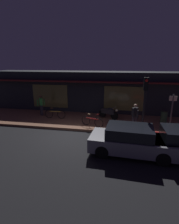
{
  "coord_description": "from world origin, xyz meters",
  "views": [
    {
      "loc": [
        3.06,
        -9.56,
        4.38
      ],
      "look_at": [
        0.84,
        2.4,
        0.95
      ],
      "focal_mm": 28.27,
      "sensor_mm": 36.0,
      "label": 1
    }
  ],
  "objects_px": {
    "sign_post": "(172,111)",
    "trash_bin": "(164,116)",
    "bicycle_parked": "(92,121)",
    "person_photographer": "(41,105)",
    "bicycle_extra": "(55,114)",
    "traffic_light_pole": "(145,98)",
    "motorcycle": "(109,112)",
    "parked_car_near": "(131,140)",
    "person_bystander": "(135,116)"
  },
  "relations": [
    {
      "from": "person_bystander",
      "to": "parked_car_near",
      "type": "distance_m",
      "value": 3.14
    },
    {
      "from": "person_photographer",
      "to": "sign_post",
      "type": "bearing_deg",
      "value": -11.77
    },
    {
      "from": "sign_post",
      "to": "motorcycle",
      "type": "bearing_deg",
      "value": 153.13
    },
    {
      "from": "person_bystander",
      "to": "traffic_light_pole",
      "type": "xyz_separation_m",
      "value": [
        0.38,
        -1.22,
        1.45
      ]
    },
    {
      "from": "traffic_light_pole",
      "to": "parked_car_near",
      "type": "xyz_separation_m",
      "value": [
        -0.71,
        -1.89,
        -1.77
      ]
    },
    {
      "from": "sign_post",
      "to": "parked_car_near",
      "type": "relative_size",
      "value": 0.57
    },
    {
      "from": "person_bystander",
      "to": "trash_bin",
      "type": "bearing_deg",
      "value": 37.19
    },
    {
      "from": "bicycle_parked",
      "to": "parked_car_near",
      "type": "distance_m",
      "value": 3.96
    },
    {
      "from": "sign_post",
      "to": "trash_bin",
      "type": "distance_m",
      "value": 1.98
    },
    {
      "from": "sign_post",
      "to": "parked_car_near",
      "type": "distance_m",
      "value": 3.96
    },
    {
      "from": "bicycle_extra",
      "to": "trash_bin",
      "type": "bearing_deg",
      "value": 2.95
    },
    {
      "from": "bicycle_parked",
      "to": "sign_post",
      "type": "distance_m",
      "value": 5.06
    },
    {
      "from": "parked_car_near",
      "to": "motorcycle",
      "type": "bearing_deg",
      "value": 106.69
    },
    {
      "from": "parked_car_near",
      "to": "person_photographer",
      "type": "bearing_deg",
      "value": 144.86
    },
    {
      "from": "traffic_light_pole",
      "to": "parked_car_near",
      "type": "distance_m",
      "value": 2.68
    },
    {
      "from": "person_photographer",
      "to": "sign_post",
      "type": "relative_size",
      "value": 0.7
    },
    {
      "from": "motorcycle",
      "to": "parked_car_near",
      "type": "bearing_deg",
      "value": -73.31
    },
    {
      "from": "bicycle_parked",
      "to": "bicycle_extra",
      "type": "distance_m",
      "value": 3.39
    },
    {
      "from": "bicycle_extra",
      "to": "parked_car_near",
      "type": "xyz_separation_m",
      "value": [
        5.62,
        -4.33,
        0.2
      ]
    },
    {
      "from": "person_photographer",
      "to": "sign_post",
      "type": "distance_m",
      "value": 9.76
    },
    {
      "from": "motorcycle",
      "to": "bicycle_extra",
      "type": "height_order",
      "value": "motorcycle"
    },
    {
      "from": "bicycle_extra",
      "to": "traffic_light_pole",
      "type": "bearing_deg",
      "value": -21.09
    },
    {
      "from": "motorcycle",
      "to": "person_bystander",
      "type": "height_order",
      "value": "person_bystander"
    },
    {
      "from": "bicycle_parked",
      "to": "trash_bin",
      "type": "height_order",
      "value": "trash_bin"
    },
    {
      "from": "person_bystander",
      "to": "person_photographer",
      "type": "bearing_deg",
      "value": 165.83
    },
    {
      "from": "bicycle_parked",
      "to": "person_photographer",
      "type": "xyz_separation_m",
      "value": [
        -4.59,
        1.87,
        0.52
      ]
    },
    {
      "from": "trash_bin",
      "to": "parked_car_near",
      "type": "relative_size",
      "value": 0.22
    },
    {
      "from": "sign_post",
      "to": "person_bystander",
      "type": "bearing_deg",
      "value": 176.74
    },
    {
      "from": "motorcycle",
      "to": "trash_bin",
      "type": "relative_size",
      "value": 1.7
    },
    {
      "from": "bicycle_parked",
      "to": "parked_car_near",
      "type": "bearing_deg",
      "value": -51.4
    },
    {
      "from": "bicycle_parked",
      "to": "person_bystander",
      "type": "relative_size",
      "value": 0.95
    },
    {
      "from": "person_bystander",
      "to": "traffic_light_pole",
      "type": "distance_m",
      "value": 1.93
    },
    {
      "from": "motorcycle",
      "to": "person_photographer",
      "type": "relative_size",
      "value": 0.95
    },
    {
      "from": "motorcycle",
      "to": "trash_bin",
      "type": "xyz_separation_m",
      "value": [
        4.0,
        -0.25,
        -0.03
      ]
    },
    {
      "from": "bicycle_parked",
      "to": "person_photographer",
      "type": "distance_m",
      "value": 4.98
    },
    {
      "from": "trash_bin",
      "to": "motorcycle",
      "type": "bearing_deg",
      "value": 176.42
    },
    {
      "from": "bicycle_parked",
      "to": "bicycle_extra",
      "type": "xyz_separation_m",
      "value": [
        -3.15,
        1.23,
        0.0
      ]
    },
    {
      "from": "person_photographer",
      "to": "trash_bin",
      "type": "relative_size",
      "value": 1.8
    },
    {
      "from": "trash_bin",
      "to": "parked_car_near",
      "type": "distance_m",
      "value": 5.36
    },
    {
      "from": "person_photographer",
      "to": "person_bystander",
      "type": "relative_size",
      "value": 1.0
    },
    {
      "from": "motorcycle",
      "to": "bicycle_extra",
      "type": "distance_m",
      "value": 4.18
    },
    {
      "from": "bicycle_parked",
      "to": "traffic_light_pole",
      "type": "height_order",
      "value": "traffic_light_pole"
    },
    {
      "from": "person_bystander",
      "to": "sign_post",
      "type": "height_order",
      "value": "sign_post"
    },
    {
      "from": "person_photographer",
      "to": "traffic_light_pole",
      "type": "xyz_separation_m",
      "value": [
        7.77,
        -3.08,
        1.45
      ]
    },
    {
      "from": "traffic_light_pole",
      "to": "motorcycle",
      "type": "bearing_deg",
      "value": 125.33
    },
    {
      "from": "motorcycle",
      "to": "traffic_light_pole",
      "type": "xyz_separation_m",
      "value": [
        2.2,
        -3.11,
        1.83
      ]
    },
    {
      "from": "bicycle_extra",
      "to": "sign_post",
      "type": "bearing_deg",
      "value": -9.45
    },
    {
      "from": "bicycle_parked",
      "to": "traffic_light_pole",
      "type": "xyz_separation_m",
      "value": [
        3.18,
        -1.21,
        1.97
      ]
    },
    {
      "from": "person_photographer",
      "to": "trash_bin",
      "type": "xyz_separation_m",
      "value": [
        9.56,
        -0.22,
        -0.41
      ]
    },
    {
      "from": "person_photographer",
      "to": "person_bystander",
      "type": "height_order",
      "value": "same"
    }
  ]
}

